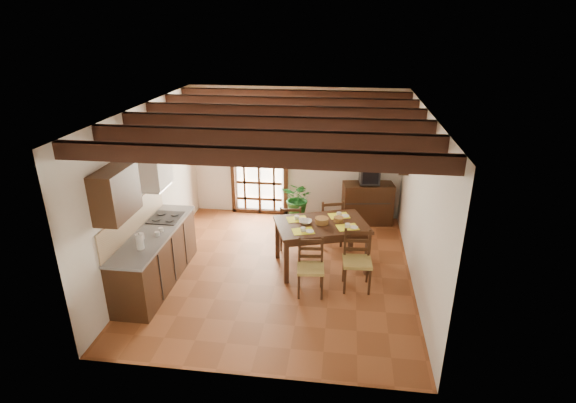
% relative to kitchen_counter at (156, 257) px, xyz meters
% --- Properties ---
extents(ground_plane, '(5.00, 5.00, 0.00)m').
position_rel_kitchen_counter_xyz_m(ground_plane, '(1.96, 0.60, -0.47)').
color(ground_plane, brown).
extents(room_shell, '(4.52, 5.02, 2.81)m').
position_rel_kitchen_counter_xyz_m(room_shell, '(1.96, 0.60, 1.34)').
color(room_shell, silver).
rests_on(room_shell, ground_plane).
extents(ceiling_beams, '(4.50, 4.34, 0.20)m').
position_rel_kitchen_counter_xyz_m(ceiling_beams, '(1.96, 0.60, 2.22)').
color(ceiling_beams, black).
rests_on(ceiling_beams, room_shell).
extents(french_door, '(1.26, 0.11, 2.32)m').
position_rel_kitchen_counter_xyz_m(french_door, '(1.16, 3.05, 0.70)').
color(french_door, white).
rests_on(french_door, ground_plane).
extents(kitchen_counter, '(0.64, 2.25, 1.38)m').
position_rel_kitchen_counter_xyz_m(kitchen_counter, '(0.00, 0.00, 0.00)').
color(kitchen_counter, '#331D10').
rests_on(kitchen_counter, ground_plane).
extents(upper_cabinet, '(0.35, 0.80, 0.70)m').
position_rel_kitchen_counter_xyz_m(upper_cabinet, '(-0.12, -0.70, 1.38)').
color(upper_cabinet, '#331D10').
rests_on(upper_cabinet, room_shell).
extents(range_hood, '(0.38, 0.60, 0.54)m').
position_rel_kitchen_counter_xyz_m(range_hood, '(-0.09, 0.55, 1.26)').
color(range_hood, white).
rests_on(range_hood, room_shell).
extents(counter_items, '(0.50, 1.43, 0.25)m').
position_rel_kitchen_counter_xyz_m(counter_items, '(0.00, 0.09, 0.49)').
color(counter_items, black).
rests_on(counter_items, kitchen_counter).
extents(dining_table, '(1.76, 1.42, 0.83)m').
position_rel_kitchen_counter_xyz_m(dining_table, '(2.65, 0.87, 0.25)').
color(dining_table, '#351D11').
rests_on(dining_table, ground_plane).
extents(chair_near_left, '(0.45, 0.43, 0.91)m').
position_rel_kitchen_counter_xyz_m(chair_near_left, '(2.54, 0.01, -0.19)').
color(chair_near_left, '#AB9549').
rests_on(chair_near_left, ground_plane).
extents(chair_near_right, '(0.48, 0.46, 0.98)m').
position_rel_kitchen_counter_xyz_m(chair_near_right, '(3.27, 0.25, -0.17)').
color(chair_near_right, '#AB9549').
rests_on(chair_near_right, ground_plane).
extents(chair_far_left, '(0.46, 0.44, 0.90)m').
position_rel_kitchen_counter_xyz_m(chair_far_left, '(2.04, 1.49, -0.19)').
color(chair_far_left, '#AB9549').
rests_on(chair_far_left, ground_plane).
extents(chair_far_right, '(0.55, 0.53, 0.96)m').
position_rel_kitchen_counter_xyz_m(chair_far_right, '(2.77, 1.74, -0.17)').
color(chair_far_right, '#AB9549').
rests_on(chair_far_right, ground_plane).
extents(table_setting, '(1.11, 0.74, 0.10)m').
position_rel_kitchen_counter_xyz_m(table_setting, '(2.65, 0.87, 0.47)').
color(table_setting, '#FCFF28').
rests_on(table_setting, dining_table).
extents(table_bowl, '(0.22, 0.22, 0.05)m').
position_rel_kitchen_counter_xyz_m(table_bowl, '(2.38, 0.84, 0.38)').
color(table_bowl, white).
rests_on(table_bowl, dining_table).
extents(sideboard, '(1.10, 0.62, 0.88)m').
position_rel_kitchen_counter_xyz_m(sideboard, '(3.52, 2.83, -0.03)').
color(sideboard, '#331D10').
rests_on(sideboard, ground_plane).
extents(crt_tv, '(0.43, 0.40, 0.34)m').
position_rel_kitchen_counter_xyz_m(crt_tv, '(3.52, 2.82, 0.60)').
color(crt_tv, black).
rests_on(crt_tv, sideboard).
extents(fuse_box, '(0.25, 0.03, 0.32)m').
position_rel_kitchen_counter_xyz_m(fuse_box, '(3.46, 3.08, 1.28)').
color(fuse_box, white).
rests_on(fuse_box, room_shell).
extents(plant_pot, '(0.38, 0.38, 0.23)m').
position_rel_kitchen_counter_xyz_m(plant_pot, '(2.07, 2.62, -0.36)').
color(plant_pot, maroon).
rests_on(plant_pot, ground_plane).
extents(potted_plant, '(2.23, 2.10, 1.97)m').
position_rel_kitchen_counter_xyz_m(potted_plant, '(2.07, 2.62, 0.10)').
color(potted_plant, '#144C19').
rests_on(potted_plant, ground_plane).
extents(wall_shelf, '(0.20, 0.42, 0.20)m').
position_rel_kitchen_counter_xyz_m(wall_shelf, '(4.10, 2.20, 1.04)').
color(wall_shelf, '#331D10').
rests_on(wall_shelf, room_shell).
extents(shelf_vase, '(0.15, 0.15, 0.15)m').
position_rel_kitchen_counter_xyz_m(shelf_vase, '(4.10, 2.20, 1.18)').
color(shelf_vase, '#B2BFB2').
rests_on(shelf_vase, wall_shelf).
extents(shelf_flowers, '(0.14, 0.14, 0.36)m').
position_rel_kitchen_counter_xyz_m(shelf_flowers, '(4.10, 2.20, 1.38)').
color(shelf_flowers, '#FCFF28').
rests_on(shelf_flowers, shelf_vase).
extents(framed_picture, '(0.03, 0.32, 0.32)m').
position_rel_kitchen_counter_xyz_m(framed_picture, '(4.18, 2.20, 1.58)').
color(framed_picture, brown).
rests_on(framed_picture, room_shell).
extents(pendant_lamp, '(0.36, 0.36, 0.84)m').
position_rel_kitchen_counter_xyz_m(pendant_lamp, '(2.65, 0.97, 1.60)').
color(pendant_lamp, black).
rests_on(pendant_lamp, room_shell).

